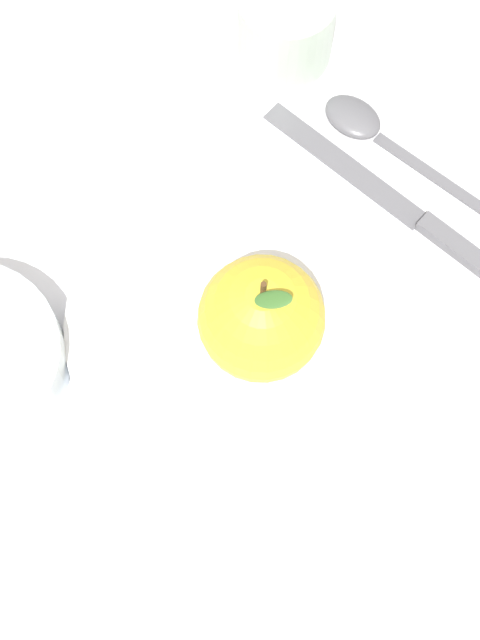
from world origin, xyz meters
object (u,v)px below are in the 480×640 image
object	(u,v)px
knife	(402,206)
spoon	(376,133)
apple	(261,318)
dinner_plate	(240,325)
cup	(286,23)

from	to	relation	value
knife	spoon	bearing A→B (deg)	159.25
apple	spoon	bearing A→B (deg)	117.21
dinner_plate	cup	bearing A→B (deg)	136.38
knife	spoon	size ratio (longest dim) A/B	1.18
cup	apple	bearing A→B (deg)	-40.09
dinner_plate	knife	xyz separation A→B (m)	(-0.01, 0.16, -0.01)
apple	knife	xyz separation A→B (m)	(-0.03, 0.15, -0.06)
cup	spoon	size ratio (longest dim) A/B	0.41
knife	spoon	world-z (taller)	spoon
dinner_plate	cup	distance (m)	0.25
dinner_plate	spoon	world-z (taller)	dinner_plate
dinner_plate	spoon	xyz separation A→B (m)	(-0.07, 0.18, -0.01)
apple	knife	distance (m)	0.17
apple	cup	distance (m)	0.26
cup	knife	bearing A→B (deg)	-4.25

